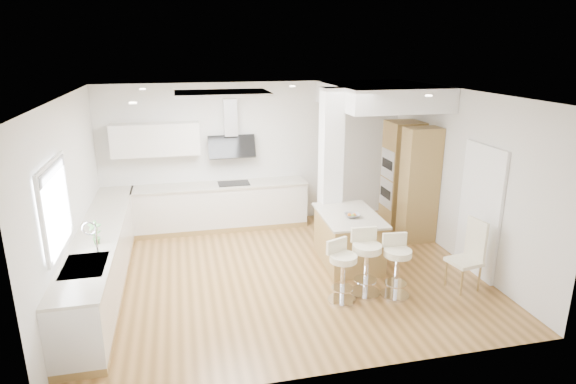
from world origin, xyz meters
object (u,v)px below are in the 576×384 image
object	(u,v)px
peninsula	(348,238)
bar_stool_c	(396,263)
bar_stool_b	(366,258)
dining_chair	(470,252)
bar_stool_a	(342,268)

from	to	relation	value
peninsula	bar_stool_c	xyz separation A→B (m)	(0.28, -1.21, 0.09)
bar_stool_b	bar_stool_c	world-z (taller)	bar_stool_b
bar_stool_c	dining_chair	bearing A→B (deg)	3.59
bar_stool_a	dining_chair	xyz separation A→B (m)	(1.95, -0.04, 0.06)
bar_stool_c	bar_stool_a	bearing A→B (deg)	-178.31
dining_chair	bar_stool_c	bearing A→B (deg)	169.86
bar_stool_b	dining_chair	xyz separation A→B (m)	(1.55, -0.17, 0.02)
bar_stool_a	dining_chair	bearing A→B (deg)	-24.20
peninsula	bar_stool_b	xyz separation A→B (m)	(-0.11, -1.05, 0.12)
bar_stool_a	bar_stool_b	size ratio (longest dim) A/B	0.92
peninsula	bar_stool_a	bearing A→B (deg)	-111.47
bar_stool_a	bar_stool_b	bearing A→B (deg)	-4.88
peninsula	bar_stool_a	size ratio (longest dim) A/B	1.59
peninsula	bar_stool_b	bearing A→B (deg)	-93.99
peninsula	bar_stool_a	world-z (taller)	peninsula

